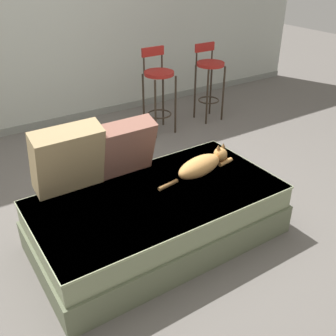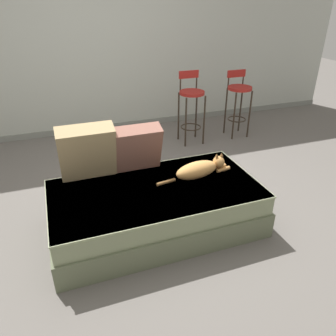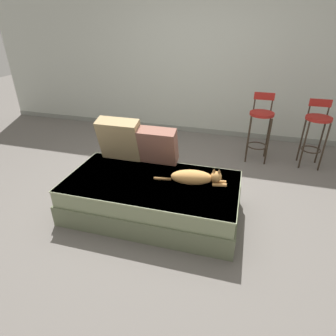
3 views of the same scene
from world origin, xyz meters
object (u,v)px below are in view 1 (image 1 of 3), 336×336
object	(u,v)px
cat	(202,165)
throw_pillow_corner	(68,159)
couch	(158,217)
bar_stool_near_window	(158,84)
throw_pillow_middle	(126,147)
bar_stool_by_doorway	(209,74)

from	to	relation	value
cat	throw_pillow_corner	bearing A→B (deg)	161.39
couch	throw_pillow_corner	size ratio (longest dim) A/B	3.56
throw_pillow_corner	cat	xyz separation A→B (m)	(0.95, -0.32, -0.18)
throw_pillow_corner	bar_stool_near_window	bearing A→B (deg)	40.65
couch	throw_pillow_corner	xyz separation A→B (m)	(-0.50, 0.38, 0.46)
couch	bar_stool_near_window	world-z (taller)	bar_stool_near_window
couch	cat	size ratio (longest dim) A/B	2.46
couch	cat	bearing A→B (deg)	8.06
cat	bar_stool_near_window	world-z (taller)	bar_stool_near_window
throw_pillow_middle	bar_stool_by_doorway	bearing A→B (deg)	35.97
couch	cat	xyz separation A→B (m)	(0.44, 0.06, 0.28)
throw_pillow_corner	throw_pillow_middle	world-z (taller)	throw_pillow_corner
couch	throw_pillow_corner	distance (m)	0.78
throw_pillow_middle	bar_stool_by_doorway	distance (m)	2.29
throw_pillow_corner	throw_pillow_middle	xyz separation A→B (m)	(0.46, 0.00, -0.03)
couch	throw_pillow_middle	xyz separation A→B (m)	(-0.05, 0.38, 0.43)
throw_pillow_middle	bar_stool_near_window	size ratio (longest dim) A/B	0.46
bar_stool_by_doorway	throw_pillow_middle	bearing A→B (deg)	-144.03
throw_pillow_middle	bar_stool_near_window	world-z (taller)	bar_stool_near_window
couch	bar_stool_by_doorway	xyz separation A→B (m)	(1.81, 1.73, 0.38)
throw_pillow_corner	throw_pillow_middle	distance (m)	0.46
bar_stool_near_window	bar_stool_by_doorway	distance (m)	0.74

